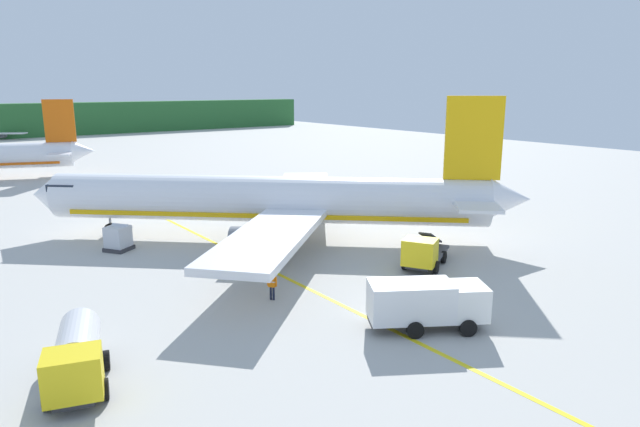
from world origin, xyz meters
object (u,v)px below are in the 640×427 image
Objects in this scene: airliner_foreground at (273,200)px; crew_marshaller at (225,249)px; cargo_container_near at (118,238)px; crew_loader_left at (272,284)px; service_truck_fuel at (423,253)px; service_truck_baggage at (427,302)px; service_truck_catering at (76,356)px.

crew_marshaller is (-6.04, -2.91, -2.42)m from airliner_foreground.
cargo_container_near is 1.46× the size of crew_loader_left.
service_truck_baggage is at bearing -135.95° from service_truck_fuel.
service_truck_baggage is at bearing -70.79° from cargo_container_near.
crew_marshaller is (-3.20, 16.80, -0.51)m from service_truck_baggage.
service_truck_fuel is 0.96× the size of service_truck_baggage.
service_truck_fuel is 23.52m from cargo_container_near.
airliner_foreground reaches higher than service_truck_baggage.
crew_loader_left is at bearing 15.95° from service_truck_catering.
airliner_foreground is 20.01m from service_truck_baggage.
service_truck_fuel is at bearing -70.86° from airliner_foreground.
service_truck_baggage reaches higher than crew_marshaller.
service_truck_fuel is 3.73× the size of crew_marshaller.
service_truck_baggage is at bearing -62.42° from crew_loader_left.
airliner_foreground is 13.62m from service_truck_fuel.
service_truck_catering is at bearing -137.93° from crew_marshaller.
airliner_foreground is at bearing 109.14° from service_truck_fuel.
cargo_container_near is at bearing 68.24° from service_truck_catering.
crew_loader_left is at bearing 117.58° from service_truck_baggage.
crew_loader_left is (-1.18, -8.42, 0.01)m from crew_marshaller.
crew_loader_left is (-4.38, 8.38, -0.50)m from service_truck_baggage.
service_truck_baggage is at bearing -98.20° from airliner_foreground.
service_truck_fuel is (4.41, -12.70, -2.20)m from airliner_foreground.
service_truck_fuel is at bearing 4.93° from service_truck_catering.
service_truck_catering is 20.98m from cargo_container_near.
crew_loader_left is at bearing -75.54° from cargo_container_near.
airliner_foreground reaches higher than cargo_container_near.
airliner_foreground is 24.24m from service_truck_catering.
cargo_container_near is at bearing 109.21° from service_truck_baggage.
crew_marshaller is at bearing 42.07° from service_truck_catering.
crew_loader_left is at bearing -97.95° from crew_marshaller.
service_truck_catering is at bearing -142.41° from airliner_foreground.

